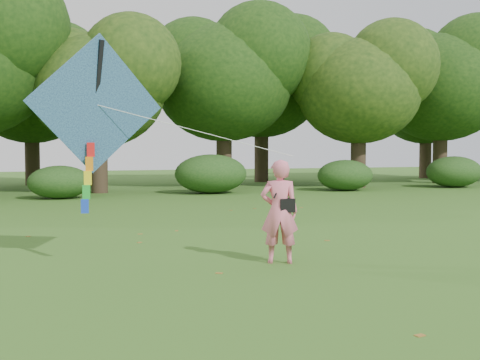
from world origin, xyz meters
name	(u,v)px	position (x,y,z in m)	size (l,w,h in m)	color
ground	(336,266)	(0.00, 0.00, 0.00)	(100.00, 100.00, 0.00)	#265114
man_kite_flyer	(279,212)	(-0.85, 0.65, 0.97)	(0.71, 0.46, 1.94)	#E86D85
crossbody_bag	(286,205)	(-0.73, 0.61, 1.10)	(0.43, 0.20, 0.74)	black
flying_kite	(96,107)	(-4.08, 1.64, 2.91)	(4.74, 1.37, 3.27)	#2754AB
tree_line	(161,85)	(1.67, 22.88, 5.60)	(54.70, 15.30, 9.48)	#3A2D1E
shrub_band	(134,177)	(-0.72, 17.60, 0.86)	(39.15, 3.22, 1.88)	#264919
fallen_leaves	(219,232)	(-0.67, 5.01, 0.01)	(9.52, 14.40, 0.01)	brown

